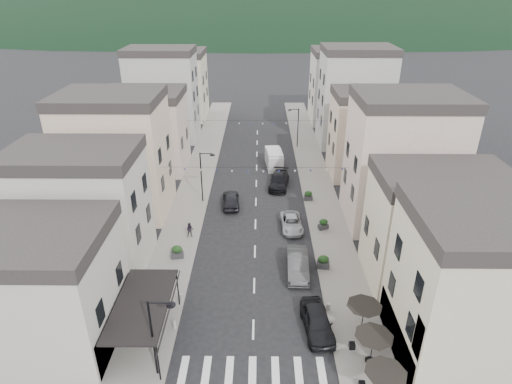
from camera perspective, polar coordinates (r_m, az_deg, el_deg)
sidewalk_left at (r=54.95m, az=-7.80°, el=1.68°), size 4.00×76.00×0.12m
sidewalk_right at (r=54.84m, az=7.91°, el=1.62°), size 4.00×76.00×0.12m
hill_backdrop at (r=318.22m, az=0.50°, el=22.25°), size 640.00×360.00×70.00m
boutique_building at (r=33.29m, az=-28.82°, el=-11.80°), size 12.00×8.00×8.00m
bistro_building at (r=31.19m, az=27.92°, el=-12.00°), size 10.00×8.00×10.00m
boutique_awning at (r=30.78m, az=-14.48°, el=-14.37°), size 3.77×7.50×3.28m
buildings_row_left at (r=59.52m, az=-14.19°, el=9.31°), size 10.20×54.16×14.00m
buildings_row_right at (r=58.18m, az=14.71°, el=9.07°), size 10.20×54.16×14.50m
cafe_terrace at (r=29.64m, az=15.41°, el=-18.40°), size 2.50×8.10×2.53m
streetlamp_left_near at (r=27.92m, az=-13.16°, el=-17.62°), size 1.70×0.56×6.00m
streetlamp_left_far at (r=47.82m, az=-7.01°, el=2.64°), size 1.70×0.56×6.00m
streetlamp_right_far at (r=64.53m, az=5.39°, el=9.05°), size 1.70×0.56×6.00m
bollards at (r=32.01m, az=-0.38°, el=-17.94°), size 11.66×10.26×0.60m
bunting_near at (r=42.97m, az=-0.06°, el=2.87°), size 19.00×0.28×0.62m
bunting_far at (r=58.00m, az=0.10°, el=9.19°), size 19.00×0.28×0.62m
parked_car_a at (r=32.36m, az=8.16°, el=-16.70°), size 2.42×4.99×1.64m
parked_car_b at (r=37.53m, az=5.56°, el=-9.56°), size 1.90×5.15×1.68m
parked_car_c at (r=43.76m, az=4.75°, el=-4.14°), size 2.32×4.65×1.27m
parked_car_d at (r=52.44m, az=3.09°, el=1.52°), size 2.92×5.65×1.57m
parked_car_e at (r=47.96m, az=-3.37°, el=-0.99°), size 2.22×4.72×1.56m
delivery_van at (r=58.07m, az=2.42°, el=4.50°), size 2.43×5.19×2.41m
pedestrian_a at (r=34.64m, az=-12.61°, el=-13.43°), size 0.71×0.58×1.70m
pedestrian_b at (r=42.43m, az=-8.79°, el=-5.04°), size 0.78×0.62×1.55m
planter_la at (r=35.43m, az=-13.66°, el=-13.00°), size 1.28×0.96×1.28m
planter_lb at (r=39.74m, az=-10.47°, el=-7.85°), size 1.20×0.78×1.25m
planter_ra at (r=38.28m, az=8.94°, el=-9.19°), size 1.19×0.77×1.25m
planter_rb at (r=43.89m, az=8.97°, el=-4.25°), size 1.13×0.86×1.12m
planter_rc at (r=49.34m, az=6.98°, el=-0.48°), size 1.01×0.57×1.12m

